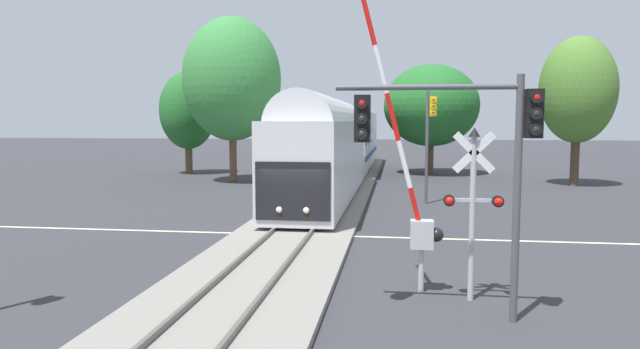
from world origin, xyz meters
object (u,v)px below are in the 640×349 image
Objects in this scene: crossing_gate_near at (416,203)px; commuter_train at (343,142)px; oak_behind_train at (232,79)px; maple_right_background at (578,90)px; traffic_signal_near_right at (465,138)px; pine_left_background at (188,111)px; crossing_signal_mast at (473,196)px; traffic_signal_far_side at (430,128)px; elm_centre_background at (431,106)px.

commuter_train is at bearing 99.59° from crossing_gate_near.
oak_behind_train reaches higher than crossing_gate_near.
crossing_gate_near is at bearing -64.03° from oak_behind_train.
maple_right_background is at bearing 66.16° from crossing_gate_near.
traffic_signal_near_right is 0.64× the size of pine_left_background.
commuter_train is 4.20× the size of maple_right_background.
commuter_train is 13.90m from pine_left_background.
crossing_signal_mast is 35.44m from pine_left_background.
traffic_signal_far_side is at bearing -38.18° from pine_left_background.
traffic_signal_near_right is at bearing -105.15° from crossing_signal_mast.
pine_left_background is at bearing -173.17° from elm_centre_background.
pine_left_background is 0.72× the size of oak_behind_train.
crossing_gate_near reaches higher than commuter_train.
maple_right_background is (22.79, 0.76, -0.86)m from oak_behind_train.
crossing_signal_mast is 28.33m from oak_behind_train.
traffic_signal_near_right is at bearing -64.09° from crossing_gate_near.
pine_left_background is 7.88m from oak_behind_train.
maple_right_background is (9.71, 25.47, 3.71)m from crossing_signal_mast.
crossing_gate_near is 0.75× the size of maple_right_background.
traffic_signal_far_side reaches higher than commuter_train.
crossing_signal_mast is 32.64m from elm_centre_background.
commuter_train is 5.59× the size of crossing_gate_near.
oak_behind_train is (-13.90, -7.78, 1.63)m from elm_centre_background.
traffic_signal_far_side is at bearing 90.56° from crossing_signal_mast.
pine_left_background is (-12.86, 4.78, 2.25)m from commuter_train.
elm_centre_background is (2.12, 31.96, 3.21)m from crossing_gate_near.
commuter_train is at bearing -179.83° from maple_right_background.
crossing_signal_mast is at bearing -62.12° from oak_behind_train.
pine_left_background is (-17.07, 29.66, 2.81)m from crossing_gate_near.
maple_right_background reaches higher than traffic_signal_far_side.
traffic_signal_far_side is 0.60× the size of maple_right_background.
traffic_signal_near_right is at bearing -92.02° from elm_centre_background.
traffic_signal_near_right is at bearing -79.15° from commuter_train.
oak_behind_train is 1.17× the size of maple_right_background.
crossing_signal_mast is 0.47× the size of elm_centre_background.
maple_right_background is at bearing -38.33° from elm_centre_background.
elm_centre_background is (0.98, 16.62, 1.58)m from traffic_signal_far_side.
commuter_train is 9.85m from elm_centre_background.
crossing_gate_near is 32.19m from elm_centre_background.
commuter_train is 4.99× the size of pine_left_background.
commuter_train is 3.60× the size of oak_behind_train.
commuter_train is 25.24m from crossing_gate_near.
commuter_train is 7.84× the size of traffic_signal_near_right.
crossing_gate_near is 1.78× the size of crossing_signal_mast.
elm_centre_background is at bearing 141.67° from maple_right_background.
traffic_signal_far_side is 16.72m from elm_centre_background.
elm_centre_background is 11.36m from maple_right_background.
pine_left_background is at bearing 170.44° from maple_right_background.
pine_left_background is 28.50m from maple_right_background.
commuter_train is 26.02m from crossing_signal_mast.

